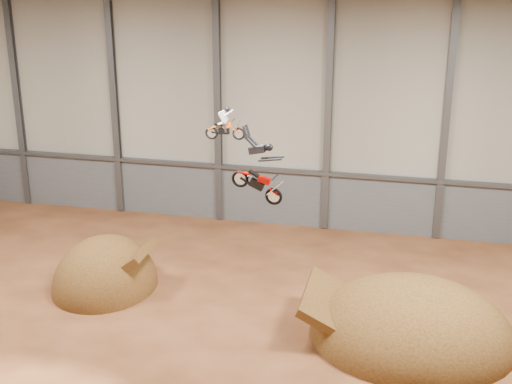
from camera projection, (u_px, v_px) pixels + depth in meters
The scene contains 14 objects.
floor at pixel (202, 349), 30.90m from camera, with size 40.00×40.00×0.00m, color #4F2815.
back_wall at pixel (273, 113), 42.32m from camera, with size 40.00×0.10×14.00m, color #9F9B8D.
ceiling at pixel (192, 19), 26.20m from camera, with size 40.00×40.00×0.00m, color black.
lower_band_back at pixel (272, 197), 43.99m from camera, with size 39.80×0.18×3.50m, color #55575C.
steel_rail at pixel (271, 170), 43.25m from camera, with size 39.80×0.35×0.20m, color #47494F.
steel_column_0 at pixel (18, 101), 45.64m from camera, with size 0.40×0.36×13.90m, color #47494F.
steel_column_1 at pixel (115, 106), 44.24m from camera, with size 0.40×0.36×13.90m, color #47494F.
steel_column_2 at pixel (218, 111), 42.84m from camera, with size 0.40×0.36×13.90m, color #47494F.
steel_column_3 at pixel (328, 117), 41.44m from camera, with size 0.40×0.36×13.90m, color #47494F.
steel_column_4 at pixel (446, 123), 40.04m from camera, with size 0.40×0.36×13.90m, color #47494F.
takeoff_ramp at pixel (106, 286), 36.47m from camera, with size 5.22×6.02×5.22m, color #3C240F.
landing_ramp at pixel (411, 338), 31.70m from camera, with size 9.08×8.03×5.24m, color #3C240F.
fmx_rider_a at pixel (225, 122), 31.10m from camera, with size 1.79×0.68×1.62m, color #F05B15, non-canonical shape.
fmx_rider_b at pixel (254, 165), 29.29m from camera, with size 3.09×0.88×2.65m, color #BA0400, non-canonical shape.
Camera 1 is at (8.27, -25.62, 16.79)m, focal length 50.00 mm.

